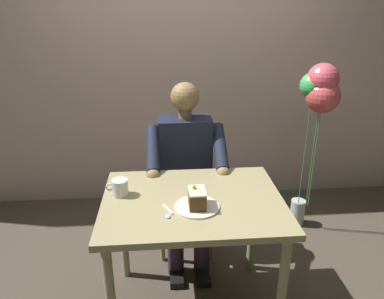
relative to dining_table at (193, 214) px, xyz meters
name	(u,v)px	position (x,y,z in m)	size (l,w,h in m)	color
cafe_rear_panel	(178,35)	(0.00, -1.49, 0.84)	(6.40, 0.12, 3.00)	#CBA8A0
dining_table	(193,214)	(0.00, 0.00, 0.00)	(0.98, 0.76, 0.76)	tan
chair	(185,182)	(0.00, -0.71, -0.16)	(0.42, 0.42, 0.90)	tan
seated_person	(186,173)	(0.00, -0.54, 0.00)	(0.53, 0.58, 1.27)	#1B2032
dessert_plate	(197,207)	(-0.01, 0.09, 0.10)	(0.24, 0.24, 0.01)	silver
cake_slice	(197,198)	(-0.01, 0.09, 0.15)	(0.09, 0.13, 0.11)	#563717
coffee_cup	(120,187)	(0.40, -0.08, 0.15)	(0.12, 0.09, 0.09)	silver
dessert_spoon	(168,213)	(0.14, 0.14, 0.10)	(0.05, 0.14, 0.01)	silver
balloon_display	(318,100)	(-0.99, -0.78, 0.43)	(0.29, 0.27, 1.36)	#B2C1C6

